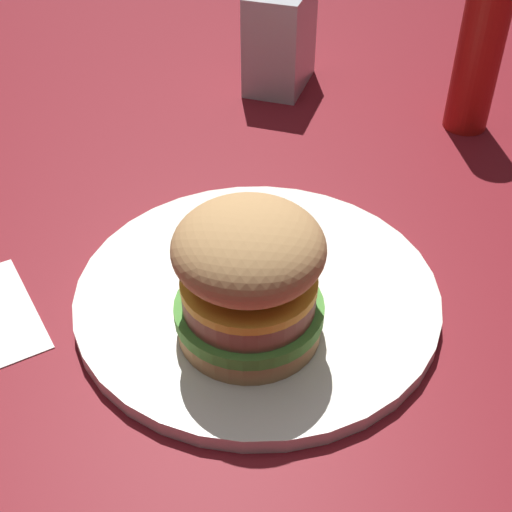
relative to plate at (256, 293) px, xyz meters
The scene contains 6 objects.
ground_plane 0.03m from the plate, 85.95° to the right, with size 1.60×1.60×0.00m, color maroon.
plate is the anchor object (origin of this frame).
sandwich 0.07m from the plate, 32.35° to the right, with size 0.10×0.10×0.10m.
fries_pile 0.06m from the plate, 158.02° to the left, with size 0.08×0.08×0.01m.
napkin_dispenser 0.36m from the plate, 145.96° to the left, with size 0.09×0.06×0.11m, color #B7BABF.
ketchup_bottle 0.35m from the plate, 110.69° to the left, with size 0.04×0.04×0.14m, color #B21914.
Camera 1 is at (0.33, -0.16, 0.36)m, focal length 49.18 mm.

